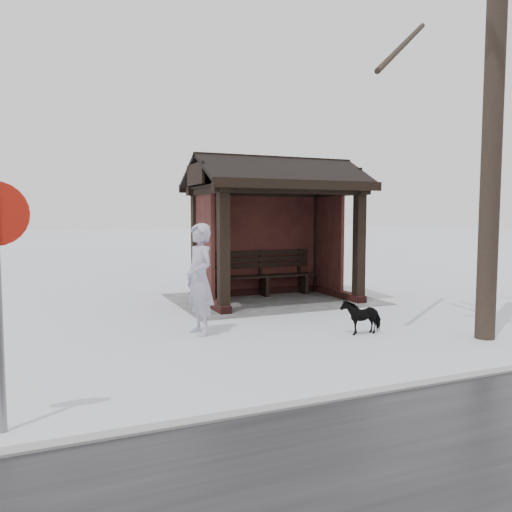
{
  "coord_description": "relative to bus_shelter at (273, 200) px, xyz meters",
  "views": [
    {
      "loc": [
        4.52,
        9.66,
        1.85
      ],
      "look_at": [
        0.8,
        0.8,
        1.06
      ],
      "focal_mm": 35.0,
      "sensor_mm": 36.0,
      "label": 1
    }
  ],
  "objects": [
    {
      "name": "pedestrian",
      "position": [
        2.37,
        2.45,
        -1.3
      ],
      "size": [
        0.51,
        0.69,
        1.72
      ],
      "primitive_type": "imported",
      "rotation": [
        0.0,
        0.0,
        1.74
      ],
      "color": "#A6A0BB",
      "rests_on": "ground"
    },
    {
      "name": "bus_shelter",
      "position": [
        0.0,
        0.0,
        0.0
      ],
      "size": [
        3.6,
        2.4,
        3.09
      ],
      "color": "#361613",
      "rests_on": "ground"
    },
    {
      "name": "kerb",
      "position": [
        0.0,
        5.66,
        -2.16
      ],
      "size": [
        120.0,
        0.15,
        0.06
      ],
      "primitive_type": "cube",
      "color": "gray",
      "rests_on": "ground"
    },
    {
      "name": "trampled_patch",
      "position": [
        0.0,
        -0.04,
        -2.16
      ],
      "size": [
        4.2,
        3.2,
        0.02
      ],
      "primitive_type": "cube",
      "color": "gray",
      "rests_on": "ground"
    },
    {
      "name": "ground",
      "position": [
        0.0,
        0.16,
        -2.17
      ],
      "size": [
        120.0,
        120.0,
        0.0
      ],
      "primitive_type": "plane",
      "color": "silver",
      "rests_on": "ground"
    },
    {
      "name": "dog",
      "position": [
        0.01,
        3.35,
        -1.9
      ],
      "size": [
        0.63,
        0.3,
        0.53
      ],
      "primitive_type": "imported",
      "rotation": [
        0.0,
        0.0,
        1.59
      ],
      "color": "black",
      "rests_on": "ground"
    }
  ]
}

